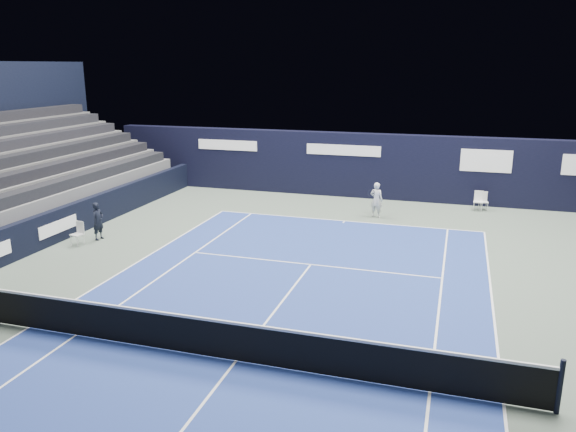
% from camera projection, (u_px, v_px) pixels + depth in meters
% --- Properties ---
extents(ground, '(48.00, 48.00, 0.00)m').
position_uv_depth(ground, '(266.00, 323.00, 14.06)').
color(ground, '#4F5D52').
rests_on(ground, ground).
extents(court_surface, '(10.97, 23.77, 0.01)m').
position_uv_depth(court_surface, '(236.00, 361.00, 12.22)').
color(court_surface, navy).
rests_on(court_surface, ground).
extents(folding_chair_back_a, '(0.42, 0.44, 0.82)m').
position_uv_depth(folding_chair_back_a, '(483.00, 198.00, 24.89)').
color(folding_chair_back_a, silver).
rests_on(folding_chair_back_a, ground).
extents(folding_chair_back_b, '(0.41, 0.40, 0.88)m').
position_uv_depth(folding_chair_back_b, '(478.00, 199.00, 24.77)').
color(folding_chair_back_b, silver).
rests_on(folding_chair_back_b, ground).
extents(line_judge_chair, '(0.45, 0.44, 0.85)m').
position_uv_depth(line_judge_chair, '(78.00, 232.00, 20.03)').
color(line_judge_chair, silver).
rests_on(line_judge_chair, ground).
extents(line_judge, '(0.39, 0.54, 1.40)m').
position_uv_depth(line_judge, '(98.00, 221.00, 20.60)').
color(line_judge, black).
rests_on(line_judge, ground).
extents(court_markings, '(11.03, 23.83, 0.00)m').
position_uv_depth(court_markings, '(236.00, 361.00, 12.22)').
color(court_markings, white).
rests_on(court_markings, court_surface).
extents(tennis_net, '(12.90, 0.10, 1.10)m').
position_uv_depth(tennis_net, '(235.00, 340.00, 12.09)').
color(tennis_net, black).
rests_on(tennis_net, ground).
extents(back_sponsor_wall, '(26.00, 0.63, 3.10)m').
position_uv_depth(back_sponsor_wall, '(365.00, 166.00, 27.04)').
color(back_sponsor_wall, black).
rests_on(back_sponsor_wall, ground).
extents(side_barrier_left, '(0.33, 22.00, 1.20)m').
position_uv_depth(side_barrier_left, '(54.00, 226.00, 20.26)').
color(side_barrier_left, black).
rests_on(side_barrier_left, ground).
extents(tennis_player, '(0.62, 0.85, 1.50)m').
position_uv_depth(tennis_player, '(376.00, 200.00, 23.61)').
color(tennis_player, silver).
rests_on(tennis_player, ground).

